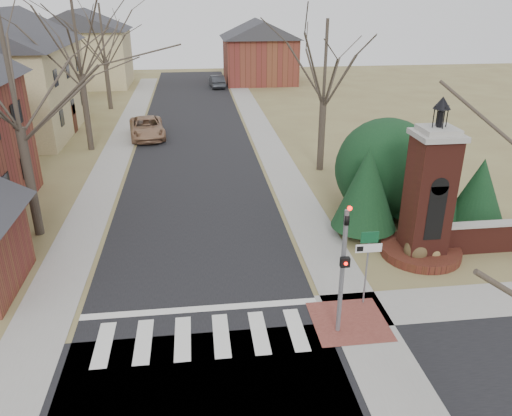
{
  "coord_description": "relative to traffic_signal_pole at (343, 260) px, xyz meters",
  "views": [
    {
      "loc": [
        0.1,
        -11.99,
        9.93
      ],
      "look_at": [
        2.35,
        6.0,
        2.04
      ],
      "focal_mm": 35.0,
      "sensor_mm": 36.0,
      "label": 1
    }
  ],
  "objects": [
    {
      "name": "ground",
      "position": [
        -4.3,
        -0.57,
        -2.59
      ],
      "size": [
        120.0,
        120.0,
        0.0
      ],
      "primitive_type": "plane",
      "color": "brown",
      "rests_on": "ground"
    },
    {
      "name": "main_street",
      "position": [
        -4.3,
        21.43,
        -2.58
      ],
      "size": [
        8.0,
        70.0,
        0.01
      ],
      "primitive_type": "cube",
      "color": "black",
      "rests_on": "ground"
    },
    {
      "name": "crosswalk_zone",
      "position": [
        -4.3,
        0.23,
        -2.58
      ],
      "size": [
        8.0,
        2.2,
        0.02
      ],
      "primitive_type": "cube",
      "color": "silver",
      "rests_on": "ground"
    },
    {
      "name": "stop_bar",
      "position": [
        -4.3,
        1.73,
        -2.58
      ],
      "size": [
        8.0,
        0.35,
        0.02
      ],
      "primitive_type": "cube",
      "color": "silver",
      "rests_on": "ground"
    },
    {
      "name": "sidewalk_right_main",
      "position": [
        0.9,
        21.43,
        -2.58
      ],
      "size": [
        2.0,
        60.0,
        0.02
      ],
      "primitive_type": "cube",
      "color": "gray",
      "rests_on": "ground"
    },
    {
      "name": "sidewalk_left",
      "position": [
        -9.5,
        21.43,
        -2.58
      ],
      "size": [
        2.0,
        60.0,
        0.02
      ],
      "primitive_type": "cube",
      "color": "gray",
      "rests_on": "ground"
    },
    {
      "name": "curb_apron",
      "position": [
        0.5,
        0.43,
        -2.57
      ],
      "size": [
        2.4,
        2.4,
        0.02
      ],
      "primitive_type": "cube",
      "color": "brown",
      "rests_on": "ground"
    },
    {
      "name": "traffic_signal_pole",
      "position": [
        0.0,
        0.0,
        0.0
      ],
      "size": [
        0.28,
        0.41,
        4.5
      ],
      "color": "slate",
      "rests_on": "ground"
    },
    {
      "name": "sign_post",
      "position": [
        1.29,
        1.41,
        -0.64
      ],
      "size": [
        0.9,
        0.07,
        2.75
      ],
      "color": "slate",
      "rests_on": "ground"
    },
    {
      "name": "brick_gate_monument",
      "position": [
        4.7,
        4.42,
        -0.42
      ],
      "size": [
        3.2,
        3.2,
        6.47
      ],
      "color": "#542018",
      "rests_on": "ground"
    },
    {
      "name": "house_stucco_left",
      "position": [
        -17.8,
        26.42,
        2.01
      ],
      "size": [
        9.8,
        12.8,
        9.28
      ],
      "color": "beige",
      "rests_on": "ground"
    },
    {
      "name": "house_distant_left",
      "position": [
        -16.31,
        47.42,
        1.66
      ],
      "size": [
        10.8,
        8.8,
        8.53
      ],
      "color": "beige",
      "rests_on": "ground"
    },
    {
      "name": "house_distant_right",
      "position": [
        3.69,
        47.42,
        1.06
      ],
      "size": [
        8.8,
        8.8,
        7.3
      ],
      "color": "brown",
      "rests_on": "ground"
    },
    {
      "name": "evergreen_near",
      "position": [
        2.9,
        6.43,
        -0.29
      ],
      "size": [
        2.8,
        2.8,
        4.1
      ],
      "color": "#473D33",
      "rests_on": "ground"
    },
    {
      "name": "evergreen_mid",
      "position": [
        6.2,
        7.63,
        0.01
      ],
      "size": [
        3.4,
        3.4,
        4.7
      ],
      "color": "#473D33",
      "rests_on": "ground"
    },
    {
      "name": "evergreen_far",
      "position": [
        8.2,
        6.63,
        -0.69
      ],
      "size": [
        2.4,
        2.4,
        3.3
      ],
      "color": "#473D33",
      "rests_on": "ground"
    },
    {
      "name": "evergreen_mass",
      "position": [
        4.7,
        8.93,
        -0.19
      ],
      "size": [
        4.8,
        4.8,
        4.8
      ],
      "primitive_type": "sphere",
      "color": "black",
      "rests_on": "ground"
    },
    {
      "name": "bare_tree_0",
      "position": [
        -11.3,
        8.43,
        5.11
      ],
      "size": [
        8.05,
        8.05,
        11.15
      ],
      "color": "#473D33",
      "rests_on": "ground"
    },
    {
      "name": "bare_tree_1",
      "position": [
        -11.3,
        21.43,
        5.44
      ],
      "size": [
        8.4,
        8.4,
        11.64
      ],
      "color": "#473D33",
      "rests_on": "ground"
    },
    {
      "name": "bare_tree_2",
      "position": [
        -11.8,
        34.43,
        4.44
      ],
      "size": [
        7.35,
        7.35,
        10.19
      ],
      "color": "#473D33",
      "rests_on": "ground"
    },
    {
      "name": "bare_tree_3",
      "position": [
        3.2,
        15.43,
        4.1
      ],
      "size": [
        7.0,
        7.0,
        9.7
      ],
      "color": "#473D33",
      "rests_on": "ground"
    },
    {
      "name": "pickup_truck",
      "position": [
        -7.7,
        24.06,
        -1.86
      ],
      "size": [
        3.06,
        5.49,
        1.45
      ],
      "primitive_type": "imported",
      "rotation": [
        0.0,
        0.0,
        0.13
      ],
      "color": "#9E7456",
      "rests_on": "ground"
    },
    {
      "name": "distant_car",
      "position": [
        -1.5,
        44.36,
        -1.9
      ],
      "size": [
        1.73,
        4.24,
        1.37
      ],
      "primitive_type": "imported",
      "rotation": [
        0.0,
        0.0,
        3.21
      ],
      "color": "#303237",
      "rests_on": "ground"
    },
    {
      "name": "dry_shrub_left",
      "position": [
        4.3,
        4.03,
        -2.11
      ],
      "size": [
        0.94,
        0.94,
        0.94
      ],
      "primitive_type": "sphere",
      "color": "#4E3E24",
      "rests_on": "ground"
    },
    {
      "name": "dry_shrub_right",
      "position": [
        5.0,
        4.03,
        -2.2
      ],
      "size": [
        0.78,
        0.78,
        0.78
      ],
      "primitive_type": "sphere",
      "color": "olive",
      "rests_on": "ground"
    }
  ]
}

